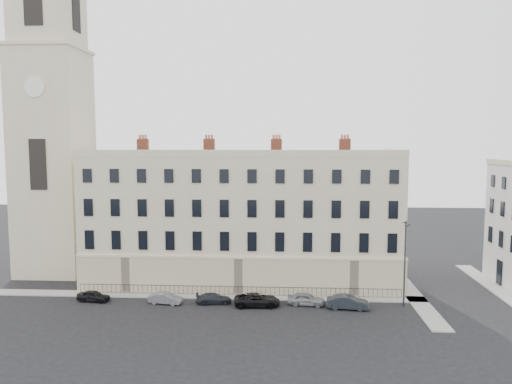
% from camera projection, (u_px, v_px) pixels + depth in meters
% --- Properties ---
extents(ground, '(160.00, 160.00, 0.00)m').
position_uv_depth(ground, '(294.00, 314.00, 48.42)').
color(ground, black).
rests_on(ground, ground).
extents(terrace, '(36.22, 12.22, 17.00)m').
position_uv_depth(terrace, '(243.00, 218.00, 59.87)').
color(terrace, beige).
rests_on(terrace, ground).
extents(church_tower, '(8.00, 8.13, 44.00)m').
position_uv_depth(church_tower, '(52.00, 126.00, 62.11)').
color(church_tower, beige).
rests_on(church_tower, ground).
extents(pavement_terrace, '(48.00, 2.00, 0.12)m').
position_uv_depth(pavement_terrace, '(201.00, 296.00, 53.94)').
color(pavement_terrace, gray).
rests_on(pavement_terrace, ground).
extents(pavement_east_return, '(2.00, 24.00, 0.12)m').
position_uv_depth(pavement_east_return, '(410.00, 291.00, 55.62)').
color(pavement_east_return, gray).
rests_on(pavement_east_return, ground).
extents(pavement_adjacent, '(2.00, 20.00, 0.12)m').
position_uv_depth(pavement_adjacent, '(494.00, 287.00, 57.04)').
color(pavement_adjacent, gray).
rests_on(pavement_adjacent, ground).
extents(railings, '(35.00, 0.04, 0.96)m').
position_uv_depth(railings, '(238.00, 291.00, 54.06)').
color(railings, black).
rests_on(railings, ground).
extents(car_a, '(3.56, 1.81, 1.16)m').
position_uv_depth(car_a, '(94.00, 296.00, 52.20)').
color(car_a, black).
rests_on(car_a, ground).
extents(car_b, '(3.60, 1.73, 1.14)m').
position_uv_depth(car_b, '(166.00, 298.00, 51.47)').
color(car_b, slate).
rests_on(car_b, ground).
extents(car_c, '(3.82, 1.94, 1.06)m').
position_uv_depth(car_c, '(214.00, 298.00, 51.53)').
color(car_c, black).
rests_on(car_c, ground).
extents(car_d, '(4.84, 2.48, 1.31)m').
position_uv_depth(car_d, '(257.00, 300.00, 50.67)').
color(car_d, black).
rests_on(car_d, ground).
extents(car_e, '(3.94, 1.96, 1.29)m').
position_uv_depth(car_e, '(306.00, 299.00, 50.98)').
color(car_e, gray).
rests_on(car_e, ground).
extents(car_f, '(4.32, 1.89, 1.38)m').
position_uv_depth(car_f, '(348.00, 302.00, 49.84)').
color(car_f, '#22282E').
rests_on(car_f, ground).
extents(streetlamp, '(0.53, 1.88, 8.77)m').
position_uv_depth(streetlamp, '(405.00, 260.00, 50.02)').
color(streetlamp, '#313137').
rests_on(streetlamp, ground).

